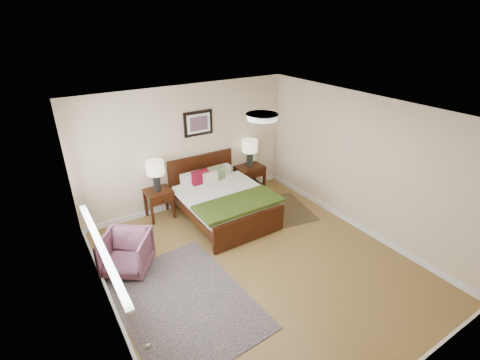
# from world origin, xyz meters

# --- Properties ---
(floor) EXTENTS (5.00, 5.00, 0.00)m
(floor) POSITION_xyz_m (0.00, 0.00, 0.00)
(floor) COLOR olive
(floor) RESTS_ON ground
(back_wall) EXTENTS (4.50, 0.04, 2.50)m
(back_wall) POSITION_xyz_m (0.00, 2.50, 1.25)
(back_wall) COLOR beige
(back_wall) RESTS_ON ground
(front_wall) EXTENTS (4.50, 0.04, 2.50)m
(front_wall) POSITION_xyz_m (0.00, -2.50, 1.25)
(front_wall) COLOR beige
(front_wall) RESTS_ON ground
(left_wall) EXTENTS (0.04, 5.00, 2.50)m
(left_wall) POSITION_xyz_m (-2.25, 0.00, 1.25)
(left_wall) COLOR beige
(left_wall) RESTS_ON ground
(right_wall) EXTENTS (0.04, 5.00, 2.50)m
(right_wall) POSITION_xyz_m (2.25, 0.00, 1.25)
(right_wall) COLOR beige
(right_wall) RESTS_ON ground
(ceiling) EXTENTS (4.50, 5.00, 0.02)m
(ceiling) POSITION_xyz_m (0.00, 0.00, 2.50)
(ceiling) COLOR white
(ceiling) RESTS_ON back_wall
(window) EXTENTS (0.11, 2.72, 1.32)m
(window) POSITION_xyz_m (-2.20, 0.70, 1.38)
(window) COLOR silver
(window) RESTS_ON left_wall
(ceil_fixture) EXTENTS (0.44, 0.44, 0.08)m
(ceil_fixture) POSITION_xyz_m (0.00, 0.00, 2.47)
(ceil_fixture) COLOR white
(ceil_fixture) RESTS_ON ceiling
(bed) EXTENTS (1.59, 1.91, 1.03)m
(bed) POSITION_xyz_m (0.25, 1.56, 0.48)
(bed) COLOR #351607
(bed) RESTS_ON ground
(wall_art) EXTENTS (0.62, 0.05, 0.50)m
(wall_art) POSITION_xyz_m (0.25, 2.47, 1.72)
(wall_art) COLOR black
(wall_art) RESTS_ON back_wall
(nightstand_left) EXTENTS (0.50, 0.45, 0.59)m
(nightstand_left) POSITION_xyz_m (-0.79, 2.25, 0.47)
(nightstand_left) COLOR #351607
(nightstand_left) RESTS_ON ground
(nightstand_right) EXTENTS (0.61, 0.45, 0.60)m
(nightstand_right) POSITION_xyz_m (1.36, 2.26, 0.37)
(nightstand_right) COLOR #351607
(nightstand_right) RESTS_ON ground
(lamp_left) EXTENTS (0.34, 0.34, 0.61)m
(lamp_left) POSITION_xyz_m (-0.79, 2.27, 1.02)
(lamp_left) COLOR black
(lamp_left) RESTS_ON nightstand_left
(lamp_right) EXTENTS (0.34, 0.34, 0.61)m
(lamp_right) POSITION_xyz_m (1.36, 2.27, 1.03)
(lamp_right) COLOR black
(lamp_right) RESTS_ON nightstand_right
(armchair) EXTENTS (0.97, 0.97, 0.64)m
(armchair) POSITION_xyz_m (-1.80, 1.02, 0.32)
(armchair) COLOR brown
(armchair) RESTS_ON ground
(rug_persian) EXTENTS (1.77, 2.42, 0.01)m
(rug_persian) POSITION_xyz_m (-1.35, -0.09, 0.01)
(rug_persian) COLOR #0B193A
(rug_persian) RESTS_ON ground
(rug_navy) EXTENTS (1.06, 1.38, 0.01)m
(rug_navy) POSITION_xyz_m (1.54, 1.13, 0.01)
(rug_navy) COLOR black
(rug_navy) RESTS_ON ground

